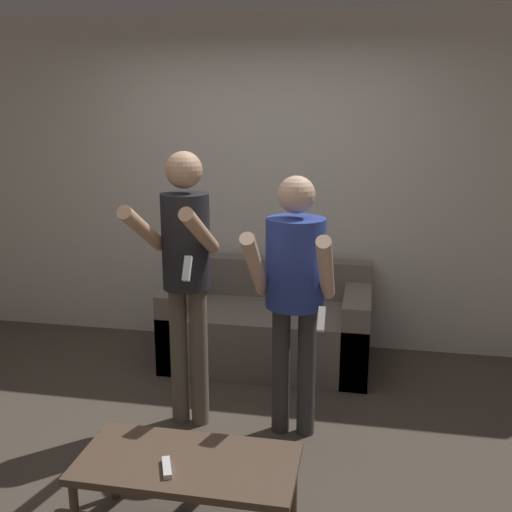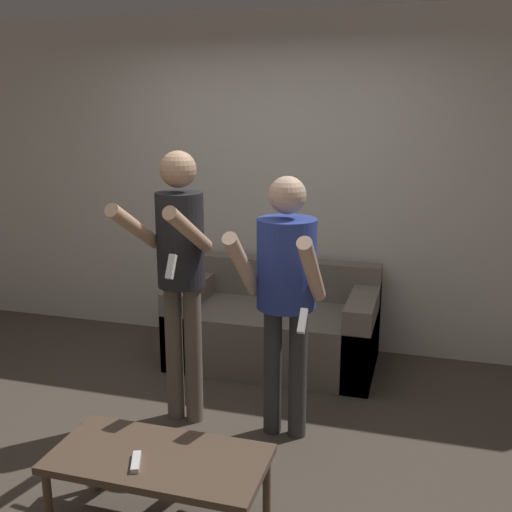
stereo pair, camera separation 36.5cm
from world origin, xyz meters
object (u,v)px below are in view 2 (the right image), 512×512
object	(u,v)px
couch	(275,328)
coffee_table	(159,463)
person_standing_right	(286,280)
remote_on_table	(136,462)
person_standing_left	(179,260)

from	to	relation	value
couch	coffee_table	bearing A→B (deg)	-90.68
couch	coffee_table	size ratio (longest dim) A/B	1.55
couch	person_standing_right	world-z (taller)	person_standing_right
couch	remote_on_table	distance (m)	2.16
couch	coffee_table	xyz separation A→B (m)	(-0.02, -2.06, 0.08)
person_standing_left	person_standing_right	bearing A→B (deg)	0.37
couch	person_standing_left	distance (m)	1.36
person_standing_left	coffee_table	size ratio (longest dim) A/B	1.71
remote_on_table	person_standing_left	bearing A→B (deg)	102.33
coffee_table	remote_on_table	distance (m)	0.13
person_standing_right	remote_on_table	world-z (taller)	person_standing_right
person_standing_left	person_standing_right	xyz separation A→B (m)	(0.66, 0.00, -0.07)
couch	remote_on_table	world-z (taller)	couch
coffee_table	remote_on_table	world-z (taller)	remote_on_table
person_standing_right	remote_on_table	xyz separation A→B (m)	(-0.42, -1.10, -0.58)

